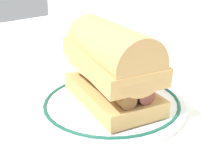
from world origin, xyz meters
name	(u,v)px	position (x,y,z in m)	size (l,w,h in m)	color
ground_plane	(97,107)	(0.00, 0.00, 0.00)	(1.50, 1.50, 0.00)	white
plate	(112,104)	(0.02, 0.02, 0.01)	(0.25, 0.25, 0.01)	white
sausage_sandwich	(112,64)	(0.02, 0.02, 0.08)	(0.21, 0.15, 0.13)	tan
salt_shaker	(111,53)	(-0.13, 0.15, 0.03)	(0.03, 0.03, 0.07)	white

